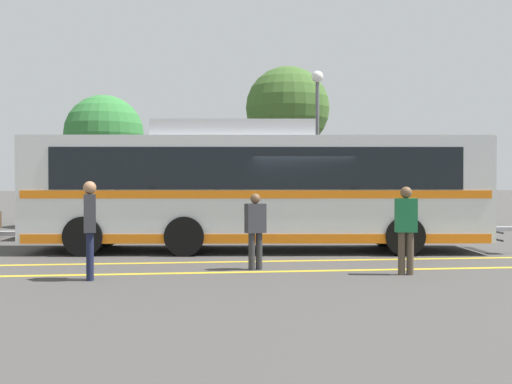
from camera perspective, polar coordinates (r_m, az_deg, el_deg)
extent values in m
plane|color=#423F3D|center=(16.09, 3.87, -5.69)|extent=(220.00, 220.00, 0.00)
cube|color=gold|center=(14.12, 1.03, -6.61)|extent=(32.04, 0.20, 0.01)
cube|color=gold|center=(12.54, 2.01, -7.58)|extent=(32.04, 0.20, 0.01)
cube|color=#99999E|center=(21.71, -1.66, -3.76)|extent=(40.04, 0.36, 0.15)
cube|color=silver|center=(16.18, 0.00, 0.32)|extent=(12.24, 3.75, 2.72)
cube|color=black|center=(16.18, 0.00, 2.18)|extent=(10.57, 3.61, 1.07)
cube|color=orange|center=(16.18, 0.00, -0.13)|extent=(12.00, 3.77, 0.20)
cube|color=orange|center=(16.24, 0.00, -4.06)|extent=(12.00, 3.76, 0.24)
cube|color=black|center=(17.31, 20.43, 0.46)|extent=(0.27, 2.18, 2.02)
cube|color=black|center=(17.34, 20.45, 4.31)|extent=(0.23, 1.73, 0.24)
cube|color=silver|center=(16.24, -2.14, 5.88)|extent=(4.40, 2.42, 0.43)
cube|color=black|center=(17.46, 21.26, -3.41)|extent=(0.24, 1.86, 0.04)
cube|color=black|center=(17.48, 21.26, -4.07)|extent=(0.24, 1.86, 0.04)
cylinder|color=black|center=(17.84, 12.07, -3.44)|extent=(1.02, 0.38, 1.00)
cylinder|color=black|center=(15.53, 13.98, -4.10)|extent=(1.02, 0.38, 1.00)
cylinder|color=black|center=(17.50, -5.97, -3.51)|extent=(1.02, 0.38, 1.00)
cylinder|color=black|center=(15.14, -6.84, -4.21)|extent=(1.02, 0.38, 1.00)
cylinder|color=black|center=(17.92, -14.05, -3.43)|extent=(1.02, 0.38, 1.00)
cylinder|color=black|center=(15.62, -16.12, -4.08)|extent=(1.02, 0.38, 1.00)
cube|color=#4C3823|center=(20.57, -15.83, -2.59)|extent=(4.07, 2.02, 0.60)
cube|color=black|center=(20.53, -15.56, -1.15)|extent=(1.74, 1.72, 0.43)
cylinder|color=black|center=(20.01, -19.82, -3.57)|extent=(0.61, 0.22, 0.60)
cylinder|color=black|center=(21.74, -18.58, -3.21)|extent=(0.61, 0.22, 0.60)
cylinder|color=black|center=(19.51, -12.75, -3.65)|extent=(0.61, 0.22, 0.60)
cylinder|color=black|center=(21.28, -12.07, -3.27)|extent=(0.61, 0.22, 0.60)
cylinder|color=#2D2D33|center=(12.72, -0.41, -5.68)|extent=(0.14, 0.14, 0.78)
cylinder|color=#2D2D33|center=(12.79, 0.29, -5.65)|extent=(0.14, 0.14, 0.78)
cube|color=#333338|center=(12.69, -0.06, -2.51)|extent=(0.47, 0.33, 0.62)
sphere|color=brown|center=(12.68, -0.06, -0.63)|extent=(0.21, 0.21, 0.21)
cylinder|color=brown|center=(12.42, 13.70, -5.70)|extent=(0.14, 0.14, 0.86)
cylinder|color=brown|center=(12.45, 14.47, -5.69)|extent=(0.14, 0.14, 0.86)
cube|color=#1E723F|center=(12.37, 14.10, -2.16)|extent=(0.45, 0.28, 0.68)
sphere|color=brown|center=(12.35, 14.11, -0.04)|extent=(0.23, 0.23, 0.23)
cylinder|color=#191E38|center=(11.77, -15.53, -5.95)|extent=(0.14, 0.14, 0.91)
cylinder|color=#191E38|center=(11.94, -15.53, -5.85)|extent=(0.14, 0.14, 0.91)
cube|color=#333338|center=(11.79, -15.55, -1.96)|extent=(0.28, 0.45, 0.72)
sphere|color=#9E704C|center=(11.77, -15.56, 0.40)|extent=(0.25, 0.25, 0.25)
cylinder|color=#59595E|center=(22.80, 5.85, 3.34)|extent=(0.14, 0.14, 5.62)
sphere|color=silver|center=(23.13, 5.87, 10.87)|extent=(0.45, 0.45, 0.45)
cylinder|color=#513823|center=(25.64, -14.24, -0.31)|extent=(0.28, 0.28, 2.61)
sphere|color=#337A38|center=(25.71, -14.27, 5.33)|extent=(3.26, 3.26, 3.26)
cylinder|color=#513823|center=(25.55, 3.01, 0.89)|extent=(0.28, 0.28, 3.65)
sphere|color=#3D6028|center=(25.74, 3.01, 7.95)|extent=(3.56, 3.56, 3.56)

